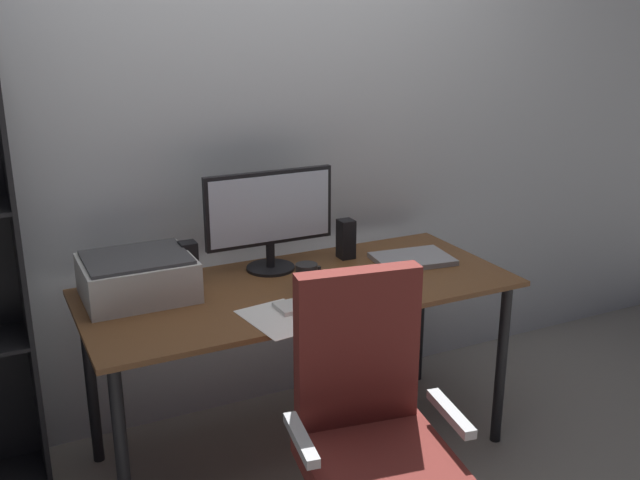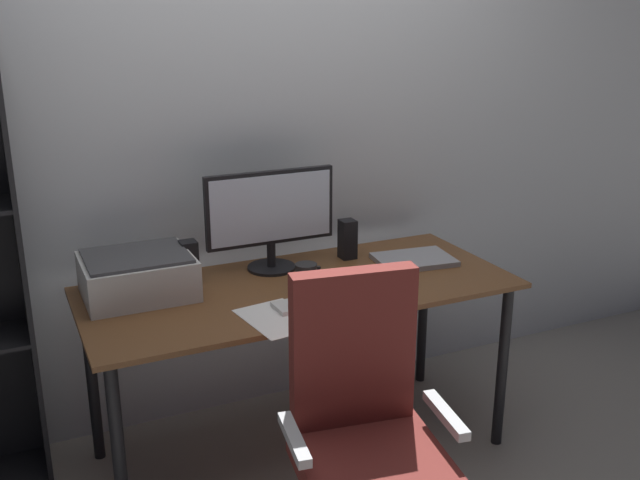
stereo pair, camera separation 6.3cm
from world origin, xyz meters
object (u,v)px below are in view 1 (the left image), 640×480
coffee_mug (307,276)px  speaker_left (189,263)px  keyboard (314,302)px  speaker_right (346,239)px  mouse (373,290)px  desk (300,304)px  laptop (412,259)px  office_chair (371,450)px  monitor (270,214)px  printer (138,277)px

coffee_mug → speaker_left: bearing=147.5°
keyboard → speaker_right: size_ratio=1.71×
mouse → speaker_left: size_ratio=0.56×
mouse → coffee_mug: coffee_mug is taller
desk → laptop: size_ratio=5.23×
laptop → office_chair: size_ratio=0.32×
monitor → laptop: 0.65m
coffee_mug → monitor: bearing=99.7°
mouse → speaker_right: (0.11, 0.42, 0.07)m
monitor → coffee_mug: size_ratio=5.36×
desk → mouse: (0.21, -0.20, 0.10)m
monitor → office_chair: size_ratio=0.54×
coffee_mug → speaker_right: 0.39m
mouse → office_chair: (-0.30, -0.52, -0.30)m
desk → keyboard: 0.22m
mouse → office_chair: bearing=-125.7°
speaker_right → monitor: bearing=178.7°
mouse → office_chair: office_chair is taller
speaker_right → coffee_mug: bearing=-140.6°
monitor → mouse: 0.54m
coffee_mug → speaker_right: size_ratio=0.60×
mouse → speaker_right: speaker_right is taller
printer → office_chair: size_ratio=0.40×
desk → office_chair: bearing=-97.2°
desk → monitor: 0.39m
laptop → speaker_right: bearing=151.1°
speaker_left → printer: (-0.21, -0.05, -0.00)m
mouse → desk: bearing=130.5°
mouse → printer: bearing=150.0°
speaker_left → speaker_right: same height
speaker_left → speaker_right: 0.69m
keyboard → printer: printer is taller
desk → coffee_mug: (0.01, -0.04, 0.13)m
desk → speaker_left: 0.46m
monitor → laptop: size_ratio=1.70×
mouse → laptop: (0.34, 0.25, -0.01)m
coffee_mug → office_chair: 0.77m
desk → coffee_mug: size_ratio=16.54×
keyboard → office_chair: office_chair is taller
desk → speaker_right: speaker_right is taller
office_chair → printer: bearing=128.3°
mouse → speaker_left: bearing=139.3°
monitor → coffee_mug: 0.32m
coffee_mug → laptop: (0.54, 0.08, -0.04)m
keyboard → speaker_left: size_ratio=1.71×
monitor → laptop: monitor is taller
desk → speaker_left: (-0.38, 0.21, 0.16)m
office_chair → laptop: bearing=59.1°
monitor → coffee_mug: monitor is taller
desk → mouse: 0.31m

